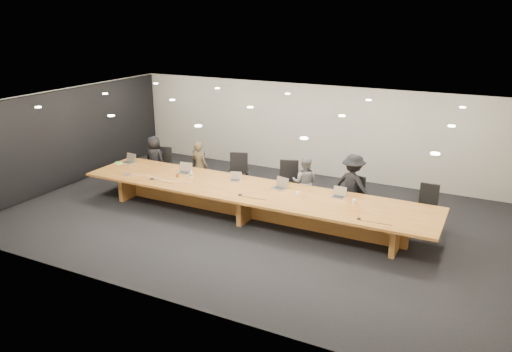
{
  "coord_description": "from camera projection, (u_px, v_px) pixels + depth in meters",
  "views": [
    {
      "loc": [
        5.27,
        -10.17,
        4.9
      ],
      "look_at": [
        0.0,
        0.3,
        1.0
      ],
      "focal_mm": 35.0,
      "sensor_mm": 36.0,
      "label": 1
    }
  ],
  "objects": [
    {
      "name": "person_b",
      "position": [
        200.0,
        166.0,
        14.09
      ],
      "size": [
        0.56,
        0.41,
        1.43
      ],
      "primitive_type": "imported",
      "rotation": [
        0.0,
        0.0,
        3.01
      ],
      "color": "#3B3120",
      "rests_on": "ground"
    },
    {
      "name": "laptop_a",
      "position": [
        128.0,
        158.0,
        14.21
      ],
      "size": [
        0.37,
        0.29,
        0.27
      ],
      "primitive_type": null,
      "rotation": [
        0.0,
        0.0,
        -0.11
      ],
      "color": "tan",
      "rests_on": "conference_table"
    },
    {
      "name": "laptop_c",
      "position": [
        235.0,
        177.0,
        12.73
      ],
      "size": [
        0.33,
        0.27,
        0.23
      ],
      "primitive_type": null,
      "rotation": [
        0.0,
        0.0,
        0.25
      ],
      "color": "#BEAA91",
      "rests_on": "conference_table"
    },
    {
      "name": "mic_left",
      "position": [
        152.0,
        179.0,
        12.89
      ],
      "size": [
        0.15,
        0.15,
        0.03
      ],
      "primitive_type": "cone",
      "rotation": [
        0.0,
        0.0,
        0.12
      ],
      "color": "black",
      "rests_on": "conference_table"
    },
    {
      "name": "mic_right",
      "position": [
        359.0,
        218.0,
        10.44
      ],
      "size": [
        0.11,
        0.11,
        0.03
      ],
      "primitive_type": "cone",
      "rotation": [
        0.0,
        0.0,
        -0.0
      ],
      "color": "black",
      "rests_on": "conference_table"
    },
    {
      "name": "chair_mid_left",
      "position": [
        237.0,
        174.0,
        13.78
      ],
      "size": [
        0.76,
        0.76,
        1.18
      ],
      "primitive_type": null,
      "rotation": [
        0.0,
        0.0,
        0.32
      ],
      "color": "black",
      "rests_on": "ground"
    },
    {
      "name": "person_a",
      "position": [
        155.0,
        159.0,
        14.9
      ],
      "size": [
        0.71,
        0.5,
        1.38
      ],
      "primitive_type": "imported",
      "rotation": [
        0.0,
        0.0,
        3.04
      ],
      "color": "black",
      "rests_on": "ground"
    },
    {
      "name": "av_box",
      "position": [
        127.0,
        174.0,
        13.22
      ],
      "size": [
        0.22,
        0.19,
        0.03
      ],
      "primitive_type": "cube",
      "rotation": [
        0.0,
        0.0,
        0.26
      ],
      "color": "#ADADB2",
      "rests_on": "conference_table"
    },
    {
      "name": "water_bottle",
      "position": [
        191.0,
        175.0,
        12.91
      ],
      "size": [
        0.07,
        0.07,
        0.19
      ],
      "primitive_type": "cylinder",
      "rotation": [
        0.0,
        0.0,
        0.1
      ],
      "color": "silver",
      "rests_on": "conference_table"
    },
    {
      "name": "person_c",
      "position": [
        305.0,
        183.0,
        12.84
      ],
      "size": [
        0.74,
        0.62,
        1.37
      ],
      "primitive_type": "imported",
      "rotation": [
        0.0,
        0.0,
        3.31
      ],
      "color": "slate",
      "rests_on": "ground"
    },
    {
      "name": "paper_cup_far",
      "position": [
        354.0,
        201.0,
        11.26
      ],
      "size": [
        0.09,
        0.09,
        0.1
      ],
      "primitive_type": "cone",
      "rotation": [
        0.0,
        0.0,
        -0.14
      ],
      "color": "silver",
      "rests_on": "conference_table"
    },
    {
      "name": "chair_mid_right",
      "position": [
        288.0,
        183.0,
        13.1
      ],
      "size": [
        0.76,
        0.76,
        1.18
      ],
      "primitive_type": null,
      "rotation": [
        0.0,
        0.0,
        0.32
      ],
      "color": "black",
      "rests_on": "ground"
    },
    {
      "name": "paper_cup_near",
      "position": [
        297.0,
        194.0,
        11.74
      ],
      "size": [
        0.09,
        0.09,
        0.09
      ],
      "primitive_type": "cone",
      "rotation": [
        0.0,
        0.0,
        0.12
      ],
      "color": "white",
      "rests_on": "conference_table"
    },
    {
      "name": "ground",
      "position": [
        251.0,
        217.0,
        12.41
      ],
      "size": [
        12.0,
        12.0,
        0.0
      ],
      "primitive_type": "plane",
      "color": "black",
      "rests_on": "ground"
    },
    {
      "name": "back_wall",
      "position": [
        310.0,
        130.0,
        15.36
      ],
      "size": [
        12.0,
        0.02,
        2.8
      ],
      "primitive_type": "cube",
      "color": "#B7B4A6",
      "rests_on": "ground"
    },
    {
      "name": "lime_gadget",
      "position": [
        119.0,
        163.0,
        14.2
      ],
      "size": [
        0.2,
        0.13,
        0.03
      ],
      "primitive_type": "cube",
      "rotation": [
        0.0,
        0.0,
        0.16
      ],
      "color": "green",
      "rests_on": "notepad"
    },
    {
      "name": "person_d",
      "position": [
        353.0,
        186.0,
        12.3
      ],
      "size": [
        1.16,
        0.89,
        1.59
      ],
      "primitive_type": "imported",
      "rotation": [
        0.0,
        0.0,
        2.81
      ],
      "color": "black",
      "rests_on": "ground"
    },
    {
      "name": "chair_right",
      "position": [
        352.0,
        197.0,
        12.34
      ],
      "size": [
        0.65,
        0.65,
        1.04
      ],
      "primitive_type": null,
      "rotation": [
        0.0,
        0.0,
        -0.26
      ],
      "color": "black",
      "rests_on": "ground"
    },
    {
      "name": "mic_center",
      "position": [
        240.0,
        194.0,
        11.79
      ],
      "size": [
        0.13,
        0.13,
        0.03
      ],
      "primitive_type": "cone",
      "rotation": [
        0.0,
        0.0,
        0.16
      ],
      "color": "black",
      "rests_on": "conference_table"
    },
    {
      "name": "conference_table",
      "position": [
        251.0,
        198.0,
        12.25
      ],
      "size": [
        9.0,
        1.8,
        0.75
      ],
      "color": "brown",
      "rests_on": "ground"
    },
    {
      "name": "laptop_b",
      "position": [
        184.0,
        168.0,
        13.32
      ],
      "size": [
        0.39,
        0.3,
        0.28
      ],
      "primitive_type": null,
      "rotation": [
        0.0,
        0.0,
        0.13
      ],
      "color": "#B8AA8D",
      "rests_on": "conference_table"
    },
    {
      "name": "chair_far_right",
      "position": [
        427.0,
        207.0,
        11.69
      ],
      "size": [
        0.55,
        0.55,
        1.05
      ],
      "primitive_type": null,
      "rotation": [
        0.0,
        0.0,
        0.02
      ],
      "color": "black",
      "rests_on": "ground"
    },
    {
      "name": "chair_far_left",
      "position": [
        163.0,
        165.0,
        14.87
      ],
      "size": [
        0.62,
        0.62,
        1.04
      ],
      "primitive_type": null,
      "rotation": [
        0.0,
        0.0,
        0.18
      ],
      "color": "black",
      "rests_on": "ground"
    },
    {
      "name": "laptop_e",
      "position": [
        338.0,
        193.0,
        11.6
      ],
      "size": [
        0.32,
        0.23,
        0.25
      ],
      "primitive_type": null,
      "rotation": [
        0.0,
        0.0,
        -0.02
      ],
      "color": "tan",
      "rests_on": "conference_table"
    },
    {
      "name": "notepad",
      "position": [
        119.0,
        163.0,
        14.22
      ],
      "size": [
        0.24,
        0.2,
        0.01
      ],
      "primitive_type": "cube",
      "rotation": [
        0.0,
        0.0,
        -0.12
      ],
      "color": "white",
      "rests_on": "conference_table"
    },
    {
      "name": "left_wall_panel",
      "position": [
        69.0,
        138.0,
        14.51
      ],
      "size": [
        0.08,
        7.84,
        2.74
      ],
      "primitive_type": "cube",
      "color": "black",
      "rests_on": "ground"
    },
    {
      "name": "amber_mug",
      "position": [
        177.0,
        175.0,
        13.03
      ],
      "size": [
        0.1,
        0.1,
        0.1
      ],
      "primitive_type": "cylinder",
      "rotation": [
        0.0,
        0.0,
        0.36
      ],
      "color": "brown",
      "rests_on": "conference_table"
    },
    {
      "name": "chair_left",
      "position": [
        194.0,
        170.0,
        14.32
      ],
      "size": [
        0.66,
        0.66,
        1.07
      ],
      "primitive_type": null,
      "rotation": [
        0.0,
        0.0,
        -0.25
      ],
      "color": "black",
      "rests_on": "ground"
    },
    {
      "name": "laptop_d",
      "position": [
        279.0,
        183.0,
        12.15
      ],
      "size": [
        0.41,
        0.34,
        0.28
      ],
      "primitive_type": null,
      "rotation": [
        0.0,
        0.0,
        -0.26
      ],
      "color": "tan",
      "rests_on": "conference_table"
    }
  ]
}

